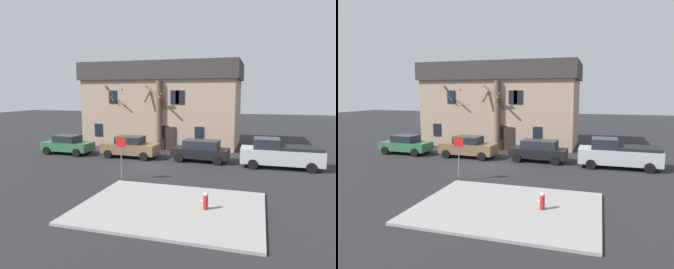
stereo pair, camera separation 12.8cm
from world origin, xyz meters
The scene contains 13 objects.
ground_plane centered at (0.00, 0.00, 0.00)m, with size 120.00×120.00×0.00m, color #262628.
sidewalk_slab centered at (3.60, -7.10, 0.06)m, with size 8.11×6.22×0.12m, color #999993.
building_main centered at (-2.24, 10.49, 4.12)m, with size 15.40×7.57×8.10m.
tree_bare_near centered at (-6.32, 7.64, 3.52)m, with size 2.28×2.48×6.75m.
tree_bare_mid centered at (-5.32, 7.97, 3.72)m, with size 2.70×2.46×7.64m.
tree_bare_far centered at (-1.59, 6.72, 3.39)m, with size 2.05×2.52×7.01m.
car_green_sedan centered at (-8.38, 2.56, 0.81)m, with size 4.33×2.08×1.60m.
car_brown_sedan centered at (-2.67, 2.74, 0.86)m, with size 4.57×2.14×1.72m.
car_black_wagon centered at (3.07, 2.86, 0.86)m, with size 4.30×2.11×1.64m.
pickup_truck_silver centered at (8.70, 2.50, 0.98)m, with size 5.42×2.27×2.03m.
fire_hydrant centered at (5.16, -7.03, 0.52)m, with size 0.42×0.22×0.77m.
street_sign_pole centered at (-0.41, -3.69, 1.89)m, with size 0.76×0.07×2.69m.
bicycle_leaning centered at (-3.16, 7.12, 0.37)m, with size 1.74×0.24×1.03m.
Camera 1 is at (7.32, -19.90, 5.14)m, focal length 33.10 mm.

